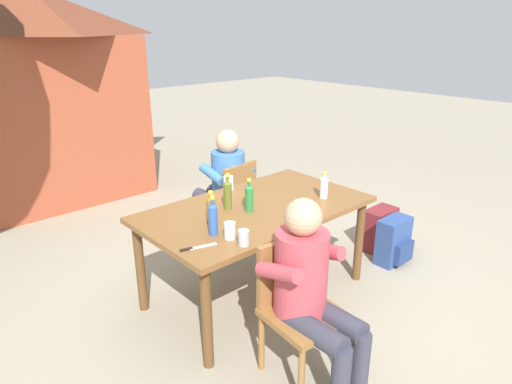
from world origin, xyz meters
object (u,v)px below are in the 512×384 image
(person_in_plaid_shirt, at_px, (223,181))
(bottle_amber, at_px, (211,208))
(bottle_clear, at_px, (324,187))
(cup_glass, at_px, (230,231))
(backpack_by_far_side, at_px, (394,242))
(chair_near_left, at_px, (297,302))
(cup_steel, at_px, (244,238))
(dining_table, at_px, (256,217))
(bottle_blue, at_px, (213,218))
(person_in_white_shirt, at_px, (311,286))
(bottle_olive, at_px, (228,194))
(cup_white, at_px, (228,183))
(brick_kiosk, at_px, (42,90))
(table_knife, at_px, (196,248))
(backpack_by_near_side, at_px, (380,230))
(bottle_green, at_px, (249,197))
(chair_far_right, at_px, (231,200))

(person_in_plaid_shirt, distance_m, bottle_amber, 1.24)
(bottle_clear, bearing_deg, person_in_plaid_shirt, 96.77)
(cup_glass, distance_m, backpack_by_far_side, 1.90)
(chair_near_left, height_order, person_in_plaid_shirt, person_in_plaid_shirt)
(cup_steel, bearing_deg, bottle_amber, 80.80)
(dining_table, xyz_separation_m, bottle_blue, (-0.54, -0.17, 0.20))
(person_in_plaid_shirt, height_order, cup_glass, person_in_plaid_shirt)
(person_in_white_shirt, bearing_deg, bottle_blue, 101.09)
(dining_table, bearing_deg, person_in_plaid_shirt, 66.53)
(person_in_white_shirt, height_order, bottle_olive, person_in_white_shirt)
(cup_white, relative_size, brick_kiosk, 0.05)
(chair_near_left, bearing_deg, table_knife, 123.37)
(bottle_clear, relative_size, cup_steel, 2.16)
(person_in_plaid_shirt, relative_size, backpack_by_far_side, 2.70)
(dining_table, height_order, chair_near_left, chair_near_left)
(cup_glass, bearing_deg, bottle_olive, 52.54)
(bottle_blue, bearing_deg, bottle_amber, 56.69)
(bottle_blue, xyz_separation_m, bottle_olive, (0.36, 0.29, 0.00))
(person_in_white_shirt, relative_size, brick_kiosk, 0.47)
(backpack_by_near_side, bearing_deg, cup_glass, -178.26)
(cup_steel, xyz_separation_m, backpack_by_near_side, (1.93, 0.19, -0.62))
(cup_steel, bearing_deg, person_in_plaid_shirt, 56.45)
(bottle_amber, bearing_deg, backpack_by_far_side, -15.67)
(bottle_blue, relative_size, table_knife, 1.17)
(cup_white, height_order, table_knife, cup_white)
(chair_near_left, xyz_separation_m, person_in_plaid_shirt, (0.78, 1.72, 0.17))
(person_in_white_shirt, relative_size, cup_glass, 10.54)
(bottle_clear, height_order, backpack_by_near_side, bottle_clear)
(dining_table, xyz_separation_m, brick_kiosk, (-0.32, 3.61, 0.64))
(person_in_plaid_shirt, distance_m, cup_steel, 1.62)
(bottle_green, height_order, bottle_clear, bottle_green)
(chair_far_right, bearing_deg, dining_table, -116.76)
(chair_near_left, xyz_separation_m, bottle_amber, (-0.03, 0.81, 0.38))
(bottle_amber, xyz_separation_m, cup_steel, (-0.07, -0.44, -0.05))
(cup_glass, relative_size, table_knife, 0.47)
(bottle_olive, height_order, backpack_by_far_side, bottle_olive)
(backpack_by_near_side, bearing_deg, bottle_green, 172.46)
(person_in_plaid_shirt, xyz_separation_m, cup_steel, (-0.89, -1.34, 0.17))
(bottle_blue, distance_m, backpack_by_near_side, 2.09)
(backpack_by_near_side, bearing_deg, chair_near_left, -162.66)
(brick_kiosk, bearing_deg, backpack_by_far_side, -68.41)
(chair_near_left, xyz_separation_m, cup_steel, (-0.11, 0.38, 0.33))
(bottle_amber, xyz_separation_m, bottle_blue, (-0.12, -0.18, 0.02))
(chair_far_right, bearing_deg, person_in_white_shirt, -115.03)
(cup_glass, distance_m, cup_white, 0.94)
(bottle_amber, height_order, cup_white, bottle_amber)
(bottle_clear, bearing_deg, dining_table, 156.73)
(person_in_plaid_shirt, xyz_separation_m, bottle_blue, (-0.94, -1.09, 0.24))
(person_in_plaid_shirt, relative_size, bottle_amber, 5.13)
(bottle_amber, distance_m, bottle_blue, 0.22)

